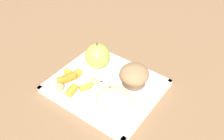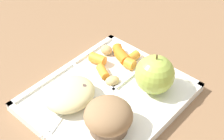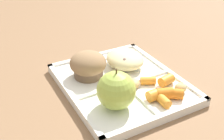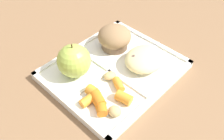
% 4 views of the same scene
% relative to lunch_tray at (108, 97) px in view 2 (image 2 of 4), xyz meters
% --- Properties ---
extents(ground, '(6.00, 6.00, 0.00)m').
position_rel_lunch_tray_xyz_m(ground, '(0.00, -0.00, -0.01)').
color(ground, '#846042').
extents(lunch_tray, '(0.33, 0.28, 0.02)m').
position_rel_lunch_tray_xyz_m(lunch_tray, '(0.00, 0.00, 0.00)').
color(lunch_tray, white).
rests_on(lunch_tray, ground).
extents(green_apple, '(0.08, 0.08, 0.09)m').
position_rel_lunch_tray_xyz_m(green_apple, '(-0.08, 0.06, 0.05)').
color(green_apple, '#A8C14C').
rests_on(green_apple, lunch_tray).
extents(bran_muffin, '(0.09, 0.09, 0.07)m').
position_rel_lunch_tray_xyz_m(bran_muffin, '(0.07, 0.06, 0.04)').
color(bran_muffin, brown).
rests_on(bran_muffin, lunch_tray).
extents(carrot_slice_large, '(0.04, 0.04, 0.02)m').
position_rel_lunch_tray_xyz_m(carrot_slice_large, '(-0.12, -0.07, 0.02)').
color(carrot_slice_large, orange).
rests_on(carrot_slice_large, lunch_tray).
extents(carrot_slice_center, '(0.04, 0.04, 0.03)m').
position_rel_lunch_tray_xyz_m(carrot_slice_center, '(-0.11, -0.05, 0.02)').
color(carrot_slice_center, orange).
rests_on(carrot_slice_center, lunch_tray).
extents(carrot_slice_small, '(0.04, 0.02, 0.02)m').
position_rel_lunch_tray_xyz_m(carrot_slice_small, '(-0.12, -0.03, 0.02)').
color(carrot_slice_small, orange).
rests_on(carrot_slice_small, lunch_tray).
extents(carrot_slice_back, '(0.03, 0.02, 0.03)m').
position_rel_lunch_tray_xyz_m(carrot_slice_back, '(-0.10, -0.02, 0.02)').
color(carrot_slice_back, orange).
rests_on(carrot_slice_back, lunch_tray).
extents(carrot_slice_diagonal, '(0.03, 0.04, 0.02)m').
position_rel_lunch_tray_xyz_m(carrot_slice_diagonal, '(-0.06, -0.09, 0.02)').
color(carrot_slice_diagonal, orange).
rests_on(carrot_slice_diagonal, lunch_tray).
extents(carrot_slice_edge, '(0.03, 0.04, 0.02)m').
position_rel_lunch_tray_xyz_m(carrot_slice_edge, '(-0.04, -0.05, 0.02)').
color(carrot_slice_edge, orange).
rests_on(carrot_slice_edge, lunch_tray).
extents(potato_chunk_small, '(0.03, 0.03, 0.02)m').
position_rel_lunch_tray_xyz_m(potato_chunk_small, '(-0.10, -0.10, 0.02)').
color(potato_chunk_small, tan).
rests_on(potato_chunk_small, lunch_tray).
extents(potato_chunk_golden, '(0.04, 0.04, 0.02)m').
position_rel_lunch_tray_xyz_m(potato_chunk_golden, '(-0.03, -0.02, 0.02)').
color(potato_chunk_golden, tan).
rests_on(potato_chunk_golden, lunch_tray).
extents(egg_noodle_pile, '(0.11, 0.10, 0.04)m').
position_rel_lunch_tray_xyz_m(egg_noodle_pile, '(0.07, -0.05, 0.03)').
color(egg_noodle_pile, beige).
rests_on(egg_noodle_pile, lunch_tray).
extents(meatball_side, '(0.04, 0.04, 0.04)m').
position_rel_lunch_tray_xyz_m(meatball_side, '(0.04, -0.03, 0.03)').
color(meatball_side, brown).
rests_on(meatball_side, lunch_tray).
extents(meatball_back, '(0.03, 0.03, 0.03)m').
position_rel_lunch_tray_xyz_m(meatball_back, '(0.06, -0.05, 0.02)').
color(meatball_back, '#755B4C').
rests_on(meatball_back, lunch_tray).
extents(meatball_center, '(0.03, 0.03, 0.03)m').
position_rel_lunch_tray_xyz_m(meatball_center, '(0.07, -0.03, 0.02)').
color(meatball_center, '#755B4C').
rests_on(meatball_center, lunch_tray).
extents(plastic_fork, '(0.15, 0.07, 0.00)m').
position_rel_lunch_tray_xyz_m(plastic_fork, '(0.10, -0.04, 0.01)').
color(plastic_fork, silver).
rests_on(plastic_fork, lunch_tray).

